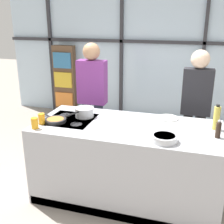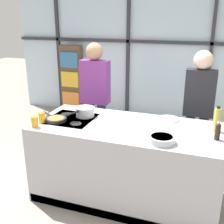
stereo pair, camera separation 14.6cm
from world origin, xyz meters
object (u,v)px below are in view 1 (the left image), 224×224
(frying_pan, at_px, (55,120))
(pepper_grinder, at_px, (218,130))
(saucepan, at_px, (84,112))
(white_plate, at_px, (168,118))
(juice_glass_far, at_px, (42,119))
(mixing_bowl, at_px, (164,138))
(juice_glass_near, at_px, (35,123))
(spectator_far_left, at_px, (92,94))
(spectator_center_left, at_px, (196,104))
(oil_bottle, at_px, (217,118))

(frying_pan, distance_m, pepper_grinder, 1.72)
(saucepan, xyz_separation_m, white_plate, (0.94, 0.22, -0.05))
(pepper_grinder, relative_size, juice_glass_far, 1.57)
(mixing_bowl, xyz_separation_m, juice_glass_near, (-1.34, -0.06, 0.02))
(white_plate, bearing_deg, juice_glass_far, -156.79)
(spectator_far_left, bearing_deg, spectator_center_left, -180.00)
(white_plate, bearing_deg, saucepan, -166.98)
(saucepan, bearing_deg, white_plate, 13.02)
(spectator_center_left, relative_size, white_plate, 6.57)
(mixing_bowl, relative_size, oil_bottle, 0.93)
(frying_pan, distance_m, saucepan, 0.35)
(white_plate, bearing_deg, pepper_grinder, -37.64)
(spectator_far_left, xyz_separation_m, mixing_bowl, (1.13, -1.11, -0.05))
(oil_bottle, bearing_deg, saucepan, -178.50)
(white_plate, height_order, juice_glass_near, juice_glass_near)
(saucepan, distance_m, pepper_grinder, 1.47)
(spectator_far_left, xyz_separation_m, frying_pan, (-0.10, -0.93, -0.06))
(spectator_far_left, bearing_deg, pepper_grinder, 151.67)
(spectator_far_left, bearing_deg, saucepan, 102.77)
(frying_pan, bearing_deg, pepper_grinder, 2.02)
(white_plate, height_order, juice_glass_far, juice_glass_far)
(saucepan, height_order, white_plate, saucepan)
(frying_pan, xyz_separation_m, juice_glass_far, (-0.11, -0.10, 0.04))
(frying_pan, distance_m, mixing_bowl, 1.24)
(spectator_far_left, relative_size, saucepan, 4.17)
(saucepan, relative_size, oil_bottle, 1.49)
(pepper_grinder, bearing_deg, oil_bottle, 92.60)
(spectator_far_left, height_order, juice_glass_far, spectator_far_left)
(mixing_bowl, distance_m, juice_glass_far, 1.34)
(mixing_bowl, bearing_deg, juice_glass_near, -177.43)
(spectator_far_left, relative_size, juice_glass_far, 14.20)
(pepper_grinder, bearing_deg, juice_glass_far, -174.99)
(oil_bottle, bearing_deg, spectator_center_left, 107.66)
(spectator_center_left, distance_m, saucepan, 1.42)
(spectator_center_left, height_order, oil_bottle, spectator_center_left)
(spectator_center_left, xyz_separation_m, juice_glass_far, (-1.61, -1.03, -0.01))
(saucepan, xyz_separation_m, juice_glass_near, (-0.36, -0.48, -0.00))
(spectator_far_left, xyz_separation_m, juice_glass_near, (-0.21, -1.17, -0.02))
(saucepan, xyz_separation_m, juice_glass_far, (-0.36, -0.34, -0.00))
(saucepan, distance_m, oil_bottle, 1.45)
(juice_glass_near, bearing_deg, saucepan, 52.96)
(juice_glass_near, relative_size, juice_glass_far, 1.00)
(white_plate, xyz_separation_m, pepper_grinder, (0.52, -0.40, 0.08))
(spectator_far_left, xyz_separation_m, saucepan, (0.16, -0.69, -0.02))
(white_plate, bearing_deg, oil_bottle, -19.48)
(spectator_center_left, distance_m, mixing_bowl, 1.14)
(spectator_far_left, xyz_separation_m, oil_bottle, (1.61, -0.65, 0.04))
(saucepan, bearing_deg, pepper_grinder, -7.11)
(white_plate, distance_m, pepper_grinder, 0.66)
(oil_bottle, bearing_deg, mixing_bowl, -135.95)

